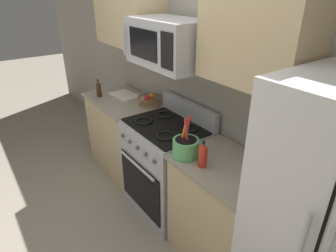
# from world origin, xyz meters

# --- Properties ---
(ground_plane) EXTENTS (16.00, 16.00, 0.00)m
(ground_plane) POSITION_xyz_m (0.00, 0.00, 0.00)
(ground_plane) COLOR gray
(wall_back) EXTENTS (8.00, 0.10, 2.60)m
(wall_back) POSITION_xyz_m (0.00, 0.98, 1.30)
(wall_back) COLOR #9E998E
(wall_back) RESTS_ON ground
(counter_left) EXTENTS (0.94, 0.59, 0.91)m
(counter_left) POSITION_xyz_m (-0.86, 0.61, 0.46)
(counter_left) COLOR tan
(counter_left) RESTS_ON ground
(range_oven) EXTENTS (0.76, 0.64, 1.09)m
(range_oven) POSITION_xyz_m (-0.00, 0.61, 0.47)
(range_oven) COLOR #B2B5BA
(range_oven) RESTS_ON ground
(counter_right) EXTENTS (0.75, 0.59, 0.91)m
(counter_right) POSITION_xyz_m (0.77, 0.61, 0.46)
(counter_right) COLOR tan
(counter_right) RESTS_ON ground
(microwave) EXTENTS (0.72, 0.44, 0.37)m
(microwave) POSITION_xyz_m (-0.00, 0.64, 1.66)
(microwave) COLOR #B2B5BA
(upper_cabinets_left) EXTENTS (0.93, 0.34, 0.74)m
(upper_cabinets_left) POSITION_xyz_m (-0.87, 0.76, 1.86)
(upper_cabinets_left) COLOR tan
(upper_cabinets_right) EXTENTS (0.74, 0.34, 0.74)m
(upper_cabinets_right) POSITION_xyz_m (0.77, 0.76, 1.86)
(upper_cabinets_right) COLOR tan
(utensil_crock) EXTENTS (0.20, 0.20, 0.32)m
(utensil_crock) POSITION_xyz_m (0.50, 0.44, 0.99)
(utensil_crock) COLOR #59AD66
(utensil_crock) RESTS_ON counter_right
(fruit_basket) EXTENTS (0.27, 0.27, 0.11)m
(fruit_basket) POSITION_xyz_m (-0.54, 0.79, 0.96)
(fruit_basket) COLOR brown
(fruit_basket) RESTS_ON counter_left
(cutting_board) EXTENTS (0.37, 0.27, 0.02)m
(cutting_board) POSITION_xyz_m (-0.94, 0.69, 0.92)
(cutting_board) COLOR silver
(cutting_board) RESTS_ON counter_left
(bottle_hot_sauce) EXTENTS (0.07, 0.07, 0.20)m
(bottle_hot_sauce) POSITION_xyz_m (0.67, 0.45, 1.00)
(bottle_hot_sauce) COLOR red
(bottle_hot_sauce) RESTS_ON counter_right
(bottle_soy) EXTENTS (0.06, 0.06, 0.20)m
(bottle_soy) POSITION_xyz_m (-1.09, 0.44, 1.00)
(bottle_soy) COLOR #382314
(bottle_soy) RESTS_ON counter_left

